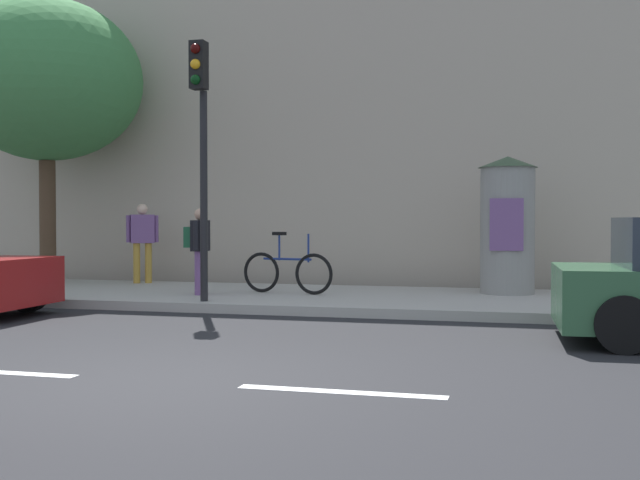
% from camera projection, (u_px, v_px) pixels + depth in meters
% --- Properties ---
extents(ground_plane, '(80.00, 80.00, 0.00)m').
position_uv_depth(ground_plane, '(155.00, 382.00, 7.18)').
color(ground_plane, '#232326').
extents(sidewalk_curb, '(36.00, 4.00, 0.15)m').
position_uv_depth(sidewalk_curb, '(339.00, 299.00, 13.93)').
color(sidewalk_curb, '#B2ADA3').
rests_on(sidewalk_curb, ground_plane).
extents(lane_markings, '(25.80, 0.16, 0.01)m').
position_uv_depth(lane_markings, '(155.00, 381.00, 7.18)').
color(lane_markings, silver).
rests_on(lane_markings, ground_plane).
extents(building_backdrop, '(36.00, 5.00, 8.22)m').
position_uv_depth(building_backdrop, '(390.00, 106.00, 18.66)').
color(building_backdrop, '#B7A893').
rests_on(building_backdrop, ground_plane).
extents(traffic_light, '(0.24, 0.45, 4.10)m').
position_uv_depth(traffic_light, '(201.00, 127.00, 12.63)').
color(traffic_light, black).
rests_on(traffic_light, sidewalk_curb).
extents(poster_column, '(1.04, 1.04, 2.42)m').
position_uv_depth(poster_column, '(507.00, 224.00, 14.13)').
color(poster_column, gray).
rests_on(poster_column, sidewalk_curb).
extents(street_tree, '(3.89, 3.89, 5.83)m').
position_uv_depth(street_tree, '(46.00, 81.00, 16.41)').
color(street_tree, '#4C3826').
rests_on(street_tree, sidewalk_curb).
extents(pedestrian_in_red_top, '(0.41, 0.58, 1.50)m').
position_uv_depth(pedestrian_in_red_top, '(199.00, 244.00, 13.94)').
color(pedestrian_in_red_top, '#724C84').
rests_on(pedestrian_in_red_top, sidewalk_curb).
extents(pedestrian_with_backpack, '(0.57, 0.45, 1.64)m').
position_uv_depth(pedestrian_with_backpack, '(142.00, 236.00, 16.47)').
color(pedestrian_with_backpack, '#B78C33').
rests_on(pedestrian_with_backpack, sidewalk_curb).
extents(bicycle_leaning, '(1.75, 0.38, 1.09)m').
position_uv_depth(bicycle_leaning, '(287.00, 272.00, 14.14)').
color(bicycle_leaning, black).
rests_on(bicycle_leaning, sidewalk_curb).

